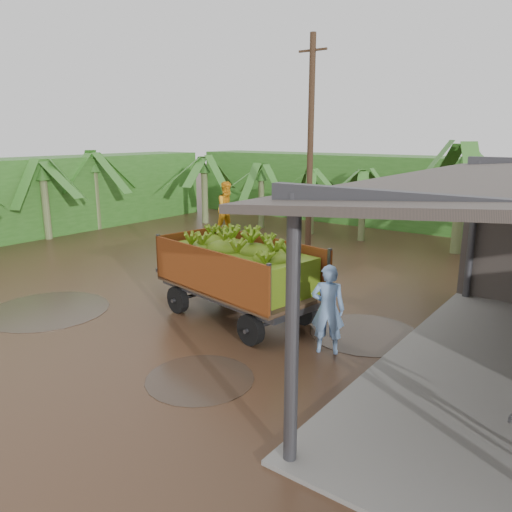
# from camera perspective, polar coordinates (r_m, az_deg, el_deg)

# --- Properties ---
(ground) EXTENTS (100.00, 100.00, 0.00)m
(ground) POSITION_cam_1_polar(r_m,az_deg,el_deg) (13.52, -6.42, -6.73)
(ground) COLOR black
(ground) RESTS_ON ground
(hedge_north) EXTENTS (22.00, 3.00, 3.60)m
(hedge_north) POSITION_cam_1_polar(r_m,az_deg,el_deg) (27.50, 13.89, 7.35)
(hedge_north) COLOR #2D661E
(hedge_north) RESTS_ON ground
(hedge_west) EXTENTS (3.00, 18.00, 3.60)m
(hedge_west) POSITION_cam_1_polar(r_m,az_deg,el_deg) (26.45, -22.98, 6.41)
(hedge_west) COLOR #2D661E
(hedge_west) RESTS_ON ground
(banana_trailer) EXTENTS (6.20, 2.83, 3.47)m
(banana_trailer) POSITION_cam_1_polar(r_m,az_deg,el_deg) (12.85, -2.03, -1.53)
(banana_trailer) COLOR #9F4816
(banana_trailer) RESTS_ON ground
(man_blue) EXTENTS (0.87, 0.75, 2.02)m
(man_blue) POSITION_cam_1_polar(r_m,az_deg,el_deg) (11.04, 8.22, -6.03)
(man_blue) COLOR #769FD8
(man_blue) RESTS_ON ground
(utility_pole) EXTENTS (1.20, 0.24, 8.37)m
(utility_pole) POSITION_cam_1_polar(r_m,az_deg,el_deg) (20.02, 6.23, 12.38)
(utility_pole) COLOR #47301E
(utility_pole) RESTS_ON ground
(banana_plants) EXTENTS (25.54, 20.62, 4.46)m
(banana_plants) POSITION_cam_1_polar(r_m,az_deg,el_deg) (20.83, -2.94, 5.93)
(banana_plants) COLOR #2D661E
(banana_plants) RESTS_ON ground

